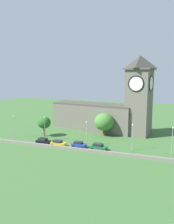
{
  "coord_description": "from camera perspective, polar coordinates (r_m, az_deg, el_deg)",
  "views": [
    {
      "loc": [
        25.53,
        -59.18,
        20.66
      ],
      "look_at": [
        1.3,
        8.88,
        8.87
      ],
      "focal_mm": 37.05,
      "sensor_mm": 36.0,
      "label": 1
    }
  ],
  "objects": [
    {
      "name": "car_green",
      "position": [
        64.55,
        2.86,
        -8.55
      ],
      "size": [
        4.77,
        2.77,
        1.82
      ],
      "color": "#1E6B38",
      "rests_on": "ground"
    },
    {
      "name": "tree_riverside_west",
      "position": [
        78.44,
        4.25,
        -2.44
      ],
      "size": [
        6.64,
        6.64,
        7.79
      ],
      "color": "brown",
      "rests_on": "ground"
    },
    {
      "name": "streetlamp_west_mid",
      "position": [
        73.24,
        -10.4,
        -3.16
      ],
      "size": [
        0.44,
        0.44,
        7.72
      ],
      "color": "#9EA0A5",
      "rests_on": "ground"
    },
    {
      "name": "car_yellow",
      "position": [
        68.53,
        -7.15,
        -7.61
      ],
      "size": [
        4.66,
        2.45,
        1.67
      ],
      "color": "gold",
      "rests_on": "ground"
    },
    {
      "name": "streetlamp_central",
      "position": [
        66.52,
        -0.1,
        -4.46
      ],
      "size": [
        0.44,
        0.44,
        7.35
      ],
      "color": "#9EA0A5",
      "rests_on": "ground"
    },
    {
      "name": "tree_churchyard",
      "position": [
        78.76,
        -10.55,
        -2.6
      ],
      "size": [
        4.5,
        4.5,
        6.74
      ],
      "color": "brown",
      "rests_on": "ground"
    },
    {
      "name": "car_blue",
      "position": [
        66.74,
        -2.05,
        -7.97
      ],
      "size": [
        4.34,
        2.21,
        1.75
      ],
      "color": "#233D9E",
      "rests_on": "ground"
    },
    {
      "name": "streetlamp_east_end",
      "position": [
        63.14,
        20.34,
        -5.74
      ],
      "size": [
        0.44,
        0.44,
        7.47
      ],
      "color": "#9EA0A5",
      "rests_on": "ground"
    },
    {
      "name": "ground_plane",
      "position": [
        81.12,
        0.59,
        -5.48
      ],
      "size": [
        200.0,
        200.0,
        0.0
      ],
      "primitive_type": "plane",
      "color": "#3D6633"
    },
    {
      "name": "streetlamp_west_end",
      "position": [
        79.1,
        -17.63,
        -2.65
      ],
      "size": [
        0.44,
        0.44,
        7.43
      ],
      "color": "#9EA0A5",
      "rests_on": "ground"
    },
    {
      "name": "streetlamp_east_mid",
      "position": [
        64.17,
        11.15,
        -5.13
      ],
      "size": [
        0.44,
        0.44,
        7.39
      ],
      "color": "#9EA0A5",
      "rests_on": "ground"
    },
    {
      "name": "quay_barrier",
      "position": [
        64.94,
        -4.65,
        -8.92
      ],
      "size": [
        55.89,
        0.7,
        0.85
      ],
      "primitive_type": "cube",
      "color": "gray",
      "rests_on": "ground"
    },
    {
      "name": "church",
      "position": [
        84.46,
        5.31,
        0.67
      ],
      "size": [
        38.37,
        15.28,
        26.86
      ],
      "color": "#666056",
      "rests_on": "ground"
    },
    {
      "name": "car_black",
      "position": [
        70.85,
        -10.74,
        -7.06
      ],
      "size": [
        4.52,
        2.44,
        1.86
      ],
      "color": "black",
      "rests_on": "ground"
    }
  ]
}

